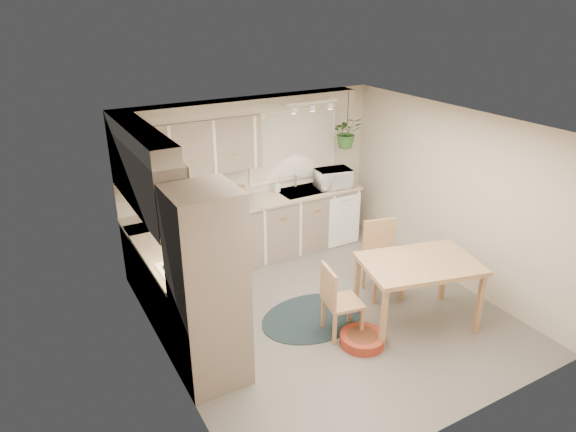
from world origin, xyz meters
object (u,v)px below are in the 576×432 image
object	(u,v)px
braided_rug	(312,317)
microwave	(333,176)
chair_left	(343,300)
chair_back	(384,261)
pet_bed	(362,339)
dining_table	(416,293)

from	to	relation	value
braided_rug	microwave	distance (m)	2.47
chair_left	chair_back	bearing A→B (deg)	125.84
braided_rug	chair_left	bearing A→B (deg)	-71.79
chair_back	pet_bed	xyz separation A→B (m)	(-0.88, -0.74, -0.44)
pet_bed	dining_table	bearing A→B (deg)	2.50
chair_left	chair_back	distance (m)	1.07
braided_rug	pet_bed	distance (m)	0.76
chair_left	chair_back	world-z (taller)	chair_back
braided_rug	microwave	xyz separation A→B (m)	(1.41, 1.69, 1.12)
chair_left	braided_rug	size ratio (longest dim) A/B	0.67
chair_left	braided_rug	xyz separation A→B (m)	(-0.14, 0.43, -0.44)
dining_table	braided_rug	size ratio (longest dim) A/B	0.99
dining_table	microwave	world-z (taller)	microwave
dining_table	pet_bed	distance (m)	0.88
braided_rug	microwave	bearing A→B (deg)	50.11
chair_left	pet_bed	size ratio (longest dim) A/B	1.73
dining_table	chair_back	distance (m)	0.72
chair_left	microwave	distance (m)	2.56
pet_bed	microwave	distance (m)	2.89
pet_bed	braided_rug	bearing A→B (deg)	107.43
chair_back	microwave	world-z (taller)	microwave
dining_table	chair_left	distance (m)	0.93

